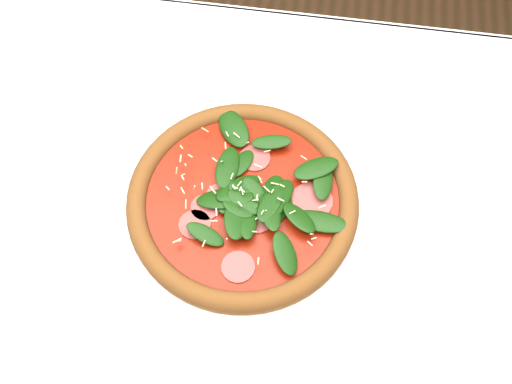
# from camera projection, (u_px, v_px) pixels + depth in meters

# --- Properties ---
(ground) EXTENTS (6.00, 6.00, 0.00)m
(ground) POSITION_uv_depth(u_px,v_px,m) (232.00, 342.00, 1.46)
(ground) COLOR brown
(ground) RESTS_ON ground
(dining_table) EXTENTS (1.21, 0.81, 0.75)m
(dining_table) POSITION_uv_depth(u_px,v_px,m) (217.00, 243.00, 0.89)
(dining_table) COLOR white
(dining_table) RESTS_ON ground
(plate) EXTENTS (0.37, 0.37, 0.02)m
(plate) POSITION_uv_depth(u_px,v_px,m) (243.00, 205.00, 0.80)
(plate) COLOR white
(plate) RESTS_ON dining_table
(pizza) EXTENTS (0.37, 0.37, 0.04)m
(pizza) POSITION_uv_depth(u_px,v_px,m) (243.00, 198.00, 0.78)
(pizza) COLOR olive
(pizza) RESTS_ON plate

